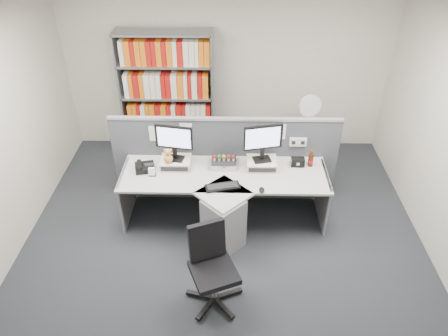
{
  "coord_description": "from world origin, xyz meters",
  "views": [
    {
      "loc": [
        0.08,
        -3.49,
        3.82
      ],
      "look_at": [
        0.0,
        0.65,
        0.92
      ],
      "focal_mm": 33.95,
      "sensor_mm": 36.0,
      "label": 1
    }
  ],
  "objects_px": {
    "monitor_right": "(263,140)",
    "shelving_unit": "(168,98)",
    "mouse": "(262,190)",
    "desktop_pc": "(224,163)",
    "filing_cabinet": "(304,149)",
    "monitor_left": "(174,140)",
    "desk_phone": "(144,167)",
    "desk": "(224,201)",
    "desk_fan": "(309,108)",
    "cola_bottle": "(311,160)",
    "office_chair": "(211,264)",
    "desk_calendar": "(152,172)",
    "keyboard": "(223,187)",
    "speaker": "(298,162)"
  },
  "relations": [
    {
      "from": "mouse",
      "to": "desk_calendar",
      "type": "bearing_deg",
      "value": 167.69
    },
    {
      "from": "desk_phone",
      "to": "filing_cabinet",
      "type": "distance_m",
      "value": 2.51
    },
    {
      "from": "shelving_unit",
      "to": "mouse",
      "type": "bearing_deg",
      "value": -55.67
    },
    {
      "from": "keyboard",
      "to": "desk_calendar",
      "type": "height_order",
      "value": "desk_calendar"
    },
    {
      "from": "desk_calendar",
      "to": "filing_cabinet",
      "type": "distance_m",
      "value": 2.47
    },
    {
      "from": "cola_bottle",
      "to": "desk_fan",
      "type": "bearing_deg",
      "value": 84.33
    },
    {
      "from": "speaker",
      "to": "filing_cabinet",
      "type": "xyz_separation_m",
      "value": [
        0.26,
        0.99,
        -0.43
      ]
    },
    {
      "from": "shelving_unit",
      "to": "filing_cabinet",
      "type": "bearing_deg",
      "value": -12.07
    },
    {
      "from": "cola_bottle",
      "to": "speaker",
      "type": "bearing_deg",
      "value": -177.76
    },
    {
      "from": "filing_cabinet",
      "to": "keyboard",
      "type": "bearing_deg",
      "value": -129.61
    },
    {
      "from": "cola_bottle",
      "to": "mouse",
      "type": "bearing_deg",
      "value": -139.83
    },
    {
      "from": "desk_phone",
      "to": "cola_bottle",
      "type": "xyz_separation_m",
      "value": [
        2.12,
        0.14,
        0.05
      ]
    },
    {
      "from": "desktop_pc",
      "to": "filing_cabinet",
      "type": "relative_size",
      "value": 0.45
    },
    {
      "from": "desk_phone",
      "to": "office_chair",
      "type": "distance_m",
      "value": 1.66
    },
    {
      "from": "monitor_left",
      "to": "mouse",
      "type": "xyz_separation_m",
      "value": [
        1.08,
        -0.51,
        -0.37
      ]
    },
    {
      "from": "keyboard",
      "to": "desk_phone",
      "type": "relative_size",
      "value": 1.55
    },
    {
      "from": "keyboard",
      "to": "cola_bottle",
      "type": "distance_m",
      "value": 1.22
    },
    {
      "from": "office_chair",
      "to": "cola_bottle",
      "type": "bearing_deg",
      "value": 51.16
    },
    {
      "from": "desk_phone",
      "to": "office_chair",
      "type": "height_order",
      "value": "office_chair"
    },
    {
      "from": "desktop_pc",
      "to": "keyboard",
      "type": "relative_size",
      "value": 0.73
    },
    {
      "from": "monitor_left",
      "to": "desk_phone",
      "type": "xyz_separation_m",
      "value": [
        -0.39,
        -0.1,
        -0.35
      ]
    },
    {
      "from": "monitor_right",
      "to": "filing_cabinet",
      "type": "xyz_separation_m",
      "value": [
        0.73,
        1.02,
        -0.77
      ]
    },
    {
      "from": "keyboard",
      "to": "desk_fan",
      "type": "bearing_deg",
      "value": 50.38
    },
    {
      "from": "monitor_left",
      "to": "keyboard",
      "type": "bearing_deg",
      "value": -36.49
    },
    {
      "from": "desk_phone",
      "to": "office_chair",
      "type": "xyz_separation_m",
      "value": [
        0.91,
        -1.37,
        -0.26
      ]
    },
    {
      "from": "desk_calendar",
      "to": "shelving_unit",
      "type": "bearing_deg",
      "value": 90.11
    },
    {
      "from": "monitor_left",
      "to": "desktop_pc",
      "type": "relative_size",
      "value": 1.5
    },
    {
      "from": "speaker",
      "to": "filing_cabinet",
      "type": "height_order",
      "value": "speaker"
    },
    {
      "from": "cola_bottle",
      "to": "desk_fan",
      "type": "height_order",
      "value": "desk_fan"
    },
    {
      "from": "monitor_right",
      "to": "filing_cabinet",
      "type": "relative_size",
      "value": 0.71
    },
    {
      "from": "speaker",
      "to": "desk_phone",
      "type": "bearing_deg",
      "value": -176.18
    },
    {
      "from": "desk_phone",
      "to": "desk_fan",
      "type": "distance_m",
      "value": 2.5
    },
    {
      "from": "desk_calendar",
      "to": "filing_cabinet",
      "type": "height_order",
      "value": "desk_calendar"
    },
    {
      "from": "mouse",
      "to": "desktop_pc",
      "type": "bearing_deg",
      "value": 130.73
    },
    {
      "from": "cola_bottle",
      "to": "filing_cabinet",
      "type": "height_order",
      "value": "cola_bottle"
    },
    {
      "from": "desktop_pc",
      "to": "office_chair",
      "type": "bearing_deg",
      "value": -93.81
    },
    {
      "from": "desk",
      "to": "desktop_pc",
      "type": "bearing_deg",
      "value": 91.15
    },
    {
      "from": "desk",
      "to": "desk_phone",
      "type": "distance_m",
      "value": 1.1
    },
    {
      "from": "desk",
      "to": "desktop_pc",
      "type": "relative_size",
      "value": 8.17
    },
    {
      "from": "cola_bottle",
      "to": "filing_cabinet",
      "type": "relative_size",
      "value": 0.33
    },
    {
      "from": "monitor_left",
      "to": "desk_phone",
      "type": "bearing_deg",
      "value": -165.57
    },
    {
      "from": "monitor_right",
      "to": "office_chair",
      "type": "height_order",
      "value": "monitor_right"
    },
    {
      "from": "monitor_left",
      "to": "keyboard",
      "type": "xyz_separation_m",
      "value": [
        0.61,
        -0.45,
        -0.37
      ]
    },
    {
      "from": "mouse",
      "to": "cola_bottle",
      "type": "distance_m",
      "value": 0.86
    },
    {
      "from": "monitor_left",
      "to": "monitor_right",
      "type": "distance_m",
      "value": 1.1
    },
    {
      "from": "monitor_right",
      "to": "shelving_unit",
      "type": "height_order",
      "value": "shelving_unit"
    },
    {
      "from": "desk",
      "to": "desk_fan",
      "type": "height_order",
      "value": "desk_fan"
    },
    {
      "from": "desk_calendar",
      "to": "cola_bottle",
      "type": "xyz_separation_m",
      "value": [
        2.0,
        0.26,
        0.04
      ]
    },
    {
      "from": "monitor_left",
      "to": "keyboard",
      "type": "distance_m",
      "value": 0.85
    },
    {
      "from": "desk",
      "to": "shelving_unit",
      "type": "relative_size",
      "value": 1.3
    }
  ]
}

